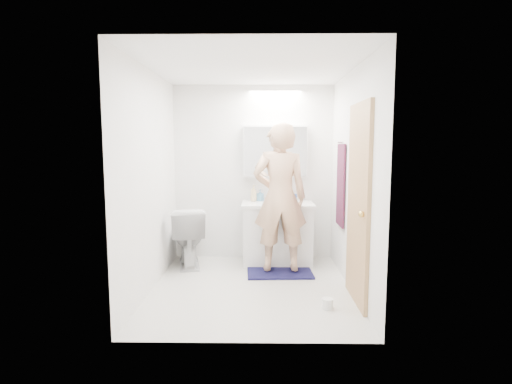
{
  "coord_description": "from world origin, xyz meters",
  "views": [
    {
      "loc": [
        0.11,
        -4.3,
        1.59
      ],
      "look_at": [
        0.05,
        0.25,
        1.05
      ],
      "focal_mm": 28.04,
      "sensor_mm": 36.0,
      "label": 1
    }
  ],
  "objects_px": {
    "medicine_cabinet": "(275,151)",
    "toilet_paper_roll": "(327,303)",
    "vanity_cabinet": "(277,234)",
    "person": "(280,197)",
    "toilet": "(188,236)",
    "soap_bottle_b": "(260,195)",
    "soap_bottle_a": "(254,193)",
    "toothbrush_cup": "(294,198)"
  },
  "relations": [
    {
      "from": "toilet",
      "to": "person",
      "type": "relative_size",
      "value": 0.43
    },
    {
      "from": "soap_bottle_a",
      "to": "toilet_paper_roll",
      "type": "height_order",
      "value": "soap_bottle_a"
    },
    {
      "from": "medicine_cabinet",
      "to": "toilet_paper_roll",
      "type": "relative_size",
      "value": 8.0
    },
    {
      "from": "soap_bottle_a",
      "to": "toothbrush_cup",
      "type": "height_order",
      "value": "soap_bottle_a"
    },
    {
      "from": "soap_bottle_b",
      "to": "toilet_paper_roll",
      "type": "height_order",
      "value": "soap_bottle_b"
    },
    {
      "from": "medicine_cabinet",
      "to": "toilet",
      "type": "xyz_separation_m",
      "value": [
        -1.16,
        -0.33,
        -1.11
      ]
    },
    {
      "from": "medicine_cabinet",
      "to": "soap_bottle_a",
      "type": "relative_size",
      "value": 3.93
    },
    {
      "from": "toilet",
      "to": "person",
      "type": "distance_m",
      "value": 1.36
    },
    {
      "from": "vanity_cabinet",
      "to": "toothbrush_cup",
      "type": "distance_m",
      "value": 0.55
    },
    {
      "from": "toilet",
      "to": "soap_bottle_b",
      "type": "xyz_separation_m",
      "value": [
        0.95,
        0.3,
        0.51
      ]
    },
    {
      "from": "medicine_cabinet",
      "to": "person",
      "type": "distance_m",
      "value": 0.85
    },
    {
      "from": "toilet_paper_roll",
      "to": "medicine_cabinet",
      "type": "bearing_deg",
      "value": 104.89
    },
    {
      "from": "medicine_cabinet",
      "to": "toothbrush_cup",
      "type": "xyz_separation_m",
      "value": [
        0.26,
        -0.05,
        -0.63
      ]
    },
    {
      "from": "person",
      "to": "soap_bottle_a",
      "type": "relative_size",
      "value": 8.06
    },
    {
      "from": "vanity_cabinet",
      "to": "toilet_paper_roll",
      "type": "xyz_separation_m",
      "value": [
        0.43,
        -1.52,
        -0.34
      ]
    },
    {
      "from": "vanity_cabinet",
      "to": "person",
      "type": "distance_m",
      "value": 0.71
    },
    {
      "from": "toothbrush_cup",
      "to": "vanity_cabinet",
      "type": "bearing_deg",
      "value": -144.71
    },
    {
      "from": "person",
      "to": "toilet_paper_roll",
      "type": "distance_m",
      "value": 1.47
    },
    {
      "from": "medicine_cabinet",
      "to": "soap_bottle_a",
      "type": "xyz_separation_m",
      "value": [
        -0.3,
        -0.06,
        -0.57
      ]
    },
    {
      "from": "toilet",
      "to": "soap_bottle_a",
      "type": "distance_m",
      "value": 1.05
    },
    {
      "from": "soap_bottle_a",
      "to": "toilet",
      "type": "bearing_deg",
      "value": -162.88
    },
    {
      "from": "toilet",
      "to": "soap_bottle_a",
      "type": "xyz_separation_m",
      "value": [
        0.86,
        0.27,
        0.54
      ]
    },
    {
      "from": "toothbrush_cup",
      "to": "medicine_cabinet",
      "type": "bearing_deg",
      "value": 168.92
    },
    {
      "from": "vanity_cabinet",
      "to": "person",
      "type": "xyz_separation_m",
      "value": [
        0.01,
        -0.43,
        0.56
      ]
    },
    {
      "from": "toilet",
      "to": "soap_bottle_a",
      "type": "relative_size",
      "value": 3.5
    },
    {
      "from": "medicine_cabinet",
      "to": "toilet_paper_roll",
      "type": "xyz_separation_m",
      "value": [
        0.46,
        -1.73,
        -1.45
      ]
    },
    {
      "from": "medicine_cabinet",
      "to": "person",
      "type": "bearing_deg",
      "value": -86.44
    },
    {
      "from": "toothbrush_cup",
      "to": "toilet_paper_roll",
      "type": "relative_size",
      "value": 0.97
    },
    {
      "from": "person",
      "to": "soap_bottle_a",
      "type": "height_order",
      "value": "person"
    },
    {
      "from": "soap_bottle_a",
      "to": "toilet_paper_roll",
      "type": "distance_m",
      "value": 2.03
    },
    {
      "from": "soap_bottle_b",
      "to": "toilet_paper_roll",
      "type": "distance_m",
      "value": 2.01
    },
    {
      "from": "soap_bottle_a",
      "to": "medicine_cabinet",
      "type": "bearing_deg",
      "value": 11.49
    },
    {
      "from": "soap_bottle_a",
      "to": "toothbrush_cup",
      "type": "relative_size",
      "value": 2.1
    },
    {
      "from": "toilet",
      "to": "toothbrush_cup",
      "type": "relative_size",
      "value": 7.36
    },
    {
      "from": "vanity_cabinet",
      "to": "toothbrush_cup",
      "type": "xyz_separation_m",
      "value": [
        0.23,
        0.16,
        0.48
      ]
    },
    {
      "from": "vanity_cabinet",
      "to": "soap_bottle_b",
      "type": "height_order",
      "value": "soap_bottle_b"
    },
    {
      "from": "vanity_cabinet",
      "to": "toilet_paper_roll",
      "type": "relative_size",
      "value": 8.18
    },
    {
      "from": "medicine_cabinet",
      "to": "toilet_paper_roll",
      "type": "height_order",
      "value": "medicine_cabinet"
    },
    {
      "from": "soap_bottle_b",
      "to": "toilet",
      "type": "bearing_deg",
      "value": -162.76
    },
    {
      "from": "toilet",
      "to": "soap_bottle_b",
      "type": "relative_size",
      "value": 4.97
    },
    {
      "from": "vanity_cabinet",
      "to": "soap_bottle_a",
      "type": "distance_m",
      "value": 0.65
    },
    {
      "from": "person",
      "to": "medicine_cabinet",
      "type": "bearing_deg",
      "value": -89.1
    }
  ]
}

